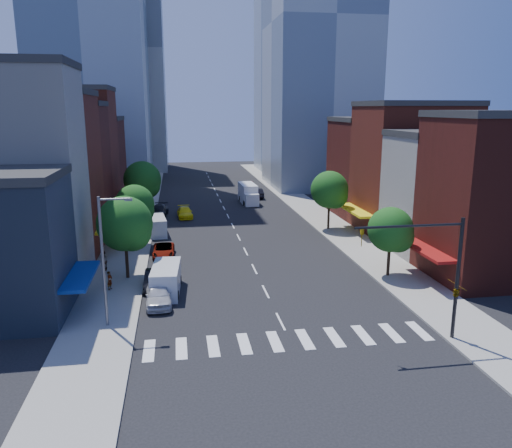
{
  "coord_description": "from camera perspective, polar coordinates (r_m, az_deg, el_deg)",
  "views": [
    {
      "loc": [
        -6.9,
        -32.18,
        14.72
      ],
      "look_at": [
        -0.29,
        9.24,
        5.0
      ],
      "focal_mm": 35.0,
      "sensor_mm": 36.0,
      "label": 1
    }
  ],
  "objects": [
    {
      "name": "tower_far_w",
      "position": [
        128.35,
        -14.77,
        18.58
      ],
      "size": [
        18.0,
        18.0,
        56.0
      ],
      "primitive_type": "cube",
      "color": "#9EA5AD",
      "rests_on": "ground"
    },
    {
      "name": "traffic_car_oncoming",
      "position": [
        84.44,
        0.06,
        3.57
      ],
      "size": [
        1.86,
        4.96,
        1.62
      ],
      "primitive_type": "imported",
      "rotation": [
        0.0,
        0.0,
        3.17
      ],
      "color": "black",
      "rests_on": "ground"
    },
    {
      "name": "cargo_van_far",
      "position": [
        60.54,
        -11.28,
        -0.24
      ],
      "size": [
        2.58,
        5.26,
        2.16
      ],
      "rotation": [
        0.0,
        0.0,
        0.11
      ],
      "color": "silver",
      "rests_on": "ground"
    },
    {
      "name": "parked_car_rear",
      "position": [
        71.15,
        -10.99,
        1.5
      ],
      "size": [
        2.71,
        5.51,
        1.54
      ],
      "primitive_type": "imported",
      "rotation": [
        0.0,
        0.0,
        -0.1
      ],
      "color": "black",
      "rests_on": "ground"
    },
    {
      "name": "tree_left_mid",
      "position": [
        55.23,
        -13.54,
        2.05
      ],
      "size": [
        4.2,
        4.2,
        6.65
      ],
      "color": "black",
      "rests_on": "sidewalk_left"
    },
    {
      "name": "traffic_car_far",
      "position": [
        96.16,
        -0.73,
        4.64
      ],
      "size": [
        1.6,
        3.89,
        1.32
      ],
      "primitive_type": "imported",
      "rotation": [
        0.0,
        0.0,
        3.15
      ],
      "color": "#999999",
      "rests_on": "ground"
    },
    {
      "name": "taxi",
      "position": [
        69.68,
        -8.13,
        1.31
      ],
      "size": [
        2.23,
        4.94,
        1.4
      ],
      "primitive_type": "imported",
      "rotation": [
        0.0,
        0.0,
        0.06
      ],
      "color": "#FFED0D",
      "rests_on": "ground"
    },
    {
      "name": "tree_left_far",
      "position": [
        68.91,
        -12.73,
        4.79
      ],
      "size": [
        5.0,
        5.0,
        7.75
      ],
      "color": "black",
      "rests_on": "sidewalk_left"
    },
    {
      "name": "parked_car_third",
      "position": [
        51.66,
        -10.51,
        -2.99
      ],
      "size": [
        2.17,
        4.65,
        1.29
      ],
      "primitive_type": "imported",
      "rotation": [
        0.0,
        0.0,
        -0.01
      ],
      "color": "#999999",
      "rests_on": "ground"
    },
    {
      "name": "tree_right_near",
      "position": [
        45.42,
        15.32,
        -0.83
      ],
      "size": [
        4.0,
        4.0,
        6.2
      ],
      "color": "black",
      "rests_on": "sidewalk_right"
    },
    {
      "name": "pedestrian_near",
      "position": [
        43.0,
        -16.38,
        -6.21
      ],
      "size": [
        0.57,
        0.67,
        1.55
      ],
      "primitive_type": "imported",
      "rotation": [
        0.0,
        0.0,
        1.14
      ],
      "color": "#999999",
      "rests_on": "sidewalk_left"
    },
    {
      "name": "bldg_right_0",
      "position": [
        48.31,
        26.39,
        2.49
      ],
      "size": [
        12.0,
        9.0,
        14.0
      ],
      "primitive_type": "cube",
      "color": "#4B1912",
      "rests_on": "ground"
    },
    {
      "name": "ground",
      "position": [
        36.05,
        2.82,
        -11.07
      ],
      "size": [
        220.0,
        220.0,
        0.0
      ],
      "primitive_type": "plane",
      "color": "black",
      "rests_on": "ground"
    },
    {
      "name": "sidewalk_right",
      "position": [
        76.16,
        5.86,
        1.89
      ],
      "size": [
        5.0,
        120.0,
        0.15
      ],
      "primitive_type": "cube",
      "color": "gray",
      "rests_on": "ground"
    },
    {
      "name": "cargo_van_near",
      "position": [
        41.5,
        -10.25,
        -6.29
      ],
      "size": [
        2.5,
        5.48,
        2.28
      ],
      "rotation": [
        0.0,
        0.0,
        -0.07
      ],
      "color": "silver",
      "rests_on": "ground"
    },
    {
      "name": "parked_car_front",
      "position": [
        39.36,
        -11.09,
        -7.9
      ],
      "size": [
        2.1,
        4.84,
        1.63
      ],
      "primitive_type": "imported",
      "rotation": [
        0.0,
        0.0,
        0.04
      ],
      "color": "silver",
      "rests_on": "ground"
    },
    {
      "name": "tree_left_near",
      "position": [
        44.44,
        -14.58,
        -0.19
      ],
      "size": [
        4.8,
        4.8,
        7.3
      ],
      "color": "black",
      "rests_on": "sidewalk_left"
    },
    {
      "name": "sidewalk_left",
      "position": [
        73.86,
        -13.24,
        1.26
      ],
      "size": [
        5.0,
        120.0,
        0.15
      ],
      "primitive_type": "cube",
      "color": "gray",
      "rests_on": "ground"
    },
    {
      "name": "box_truck",
      "position": [
        79.6,
        -0.89,
        3.43
      ],
      "size": [
        2.51,
        7.57,
        3.02
      ],
      "rotation": [
        0.0,
        0.0,
        0.03
      ],
      "color": "white",
      "rests_on": "ground"
    },
    {
      "name": "bldg_right_1",
      "position": [
        55.5,
        21.28,
        3.11
      ],
      "size": [
        12.0,
        8.0,
        12.0
      ],
      "primitive_type": "cube",
      "color": "beige",
      "rests_on": "ground"
    },
    {
      "name": "tree_right_far",
      "position": [
        61.78,
        8.54,
        3.72
      ],
      "size": [
        4.6,
        4.6,
        7.2
      ],
      "color": "black",
      "rests_on": "sidewalk_right"
    },
    {
      "name": "bldg_left_2",
      "position": [
        54.94,
        -23.96,
        4.9
      ],
      "size": [
        12.0,
        9.0,
        16.0
      ],
      "primitive_type": "cube",
      "color": "maroon",
      "rests_on": "ground"
    },
    {
      "name": "bldg_right_2",
      "position": [
        63.14,
        17.32,
        5.89
      ],
      "size": [
        12.0,
        10.0,
        15.0
      ],
      "primitive_type": "cube",
      "color": "maroon",
      "rests_on": "ground"
    },
    {
      "name": "bldg_right_3",
      "position": [
        72.29,
        13.78,
        6.15
      ],
      "size": [
        12.0,
        10.0,
        13.0
      ],
      "primitive_type": "cube",
      "color": "#4B1912",
      "rests_on": "ground"
    },
    {
      "name": "bldg_left_3",
      "position": [
        63.19,
        -22.01,
        5.54
      ],
      "size": [
        12.0,
        8.0,
        15.0
      ],
      "primitive_type": "cube",
      "color": "#4B1912",
      "rests_on": "ground"
    },
    {
      "name": "streetlight",
      "position": [
        34.84,
        -16.84,
        -3.25
      ],
      "size": [
        2.25,
        0.25,
        9.0
      ],
      "color": "slate",
      "rests_on": "sidewalk_left"
    },
    {
      "name": "crosswalk",
      "position": [
        33.4,
        3.9,
        -13.13
      ],
      "size": [
        19.0,
        3.0,
        0.01
      ],
      "primitive_type": "cube",
      "color": "silver",
      "rests_on": "ground"
    },
    {
      "name": "traffic_signal",
      "position": [
        34.08,
        21.22,
        -5.93
      ],
      "size": [
        7.24,
        2.24,
        8.0
      ],
      "color": "black",
      "rests_on": "sidewalk_right"
    },
    {
      "name": "parked_car_second",
      "position": [
        43.1,
        -11.57,
        -6.19
      ],
      "size": [
        1.65,
        4.38,
        1.43
      ],
      "primitive_type": "imported",
      "rotation": [
        0.0,
        0.0,
        -0.03
      ],
      "color": "black",
      "rests_on": "ground"
    },
    {
      "name": "pedestrian_far",
      "position": [
        47.97,
        -17.04,
        -4.07
      ],
      "size": [
        0.72,
        0.91,
        1.85
      ],
      "primitive_type": "imported",
      "rotation": [
        0.0,
        0.0,
        -1.6
      ],
      "color": "#999999",
      "rests_on": "sidewalk_left"
    },
    {
      "name": "bldg_left_5",
      "position": [
        80.84,
        -19.19,
        6.49
      ],
      "size": [
        12.0,
        10.0,
        13.0
      ],
      "primitive_type": "cube",
      "color": "#4B1912",
      "rests_on": "ground"
    },
    {
      "name": "tower_ne",
      "position": [
        99.13,
        7.31,
        21.82
      ],
      "size": [
        18.0,
        20.0,
        60.0
      ],
      "primitive_type": "cube",
      "color": "#9EA5AD",
      "rests_on": "ground"
    },
    {
      "name": "bldg_left_1",
      "position": [
        46.72,
        -26.65,
        4.63
      ],
      "size": [
        12.0,
        8.0,
        18.0
      ],
      "primitive_type": "cube",
      "color": "beige",
      "rests_on": "ground"
    },
    {
      "name": "bldg_left_4",
      "position": [
        71.36,
        -20.6,
        7.22
      ],
      "size": [
        12.0,
        9.0,
        17.0
      ],
      "primitive_type": "cube",
      "color": "maroon",
      "rests_on": "ground"
    }
  ]
}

